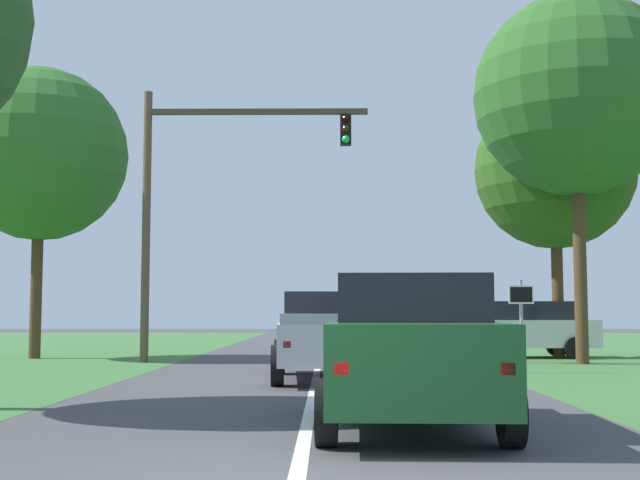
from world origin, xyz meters
TOP-DOWN VIEW (x-y plane):
  - ground_plane at (0.00, 9.64)m, footprint 120.00×120.00m
  - red_suv_near at (1.28, 3.82)m, footprint 2.30×4.74m
  - pickup_truck_lead at (0.26, 11.47)m, footprint 2.53×5.51m
  - traffic_light at (-3.39, 17.87)m, footprint 6.56×0.40m
  - keep_moving_sign at (4.85, 13.57)m, footprint 0.60×0.09m
  - oak_tree_right at (7.34, 17.24)m, footprint 5.79×5.79m
  - crossing_suv_far at (6.45, 20.64)m, footprint 4.66×2.26m
  - extra_tree_1 at (7.49, 20.25)m, footprint 5.08×5.08m
  - extra_tree_2 at (-8.90, 20.05)m, footprint 5.52×5.52m

SIDE VIEW (x-z plane):
  - ground_plane at x=0.00m, z-range 0.00..0.00m
  - crossing_suv_far at x=6.45m, z-range 0.04..1.82m
  - pickup_truck_lead at x=0.26m, z-range 0.03..1.87m
  - red_suv_near at x=1.28m, z-range 0.06..1.92m
  - keep_moving_sign at x=4.85m, z-range 0.31..2.52m
  - traffic_light at x=-3.39m, z-range 1.18..9.08m
  - extra_tree_1 at x=7.49m, z-range 1.70..10.22m
  - extra_tree_2 at x=-8.90m, z-range 1.84..11.06m
  - oak_tree_right at x=7.34m, z-range 2.35..12.87m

